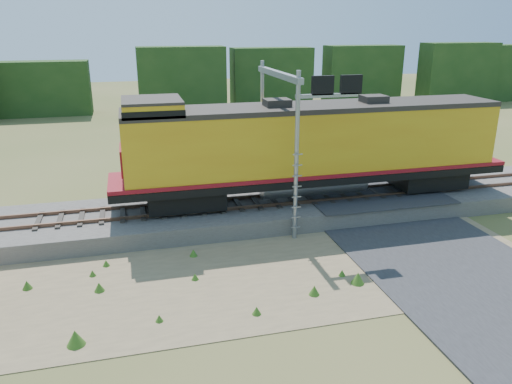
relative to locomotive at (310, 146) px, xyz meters
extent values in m
plane|color=#475123|center=(-3.57, -6.00, -3.45)|extent=(140.00, 140.00, 0.00)
cube|color=slate|center=(-3.57, 0.00, -3.05)|extent=(70.00, 5.00, 0.80)
cube|color=brown|center=(-3.57, -0.72, -2.57)|extent=(70.00, 0.10, 0.16)
cube|color=brown|center=(-3.57, 0.72, -2.57)|extent=(70.00, 0.10, 0.16)
cube|color=#8C7754|center=(-5.57, -5.50, -3.43)|extent=(26.00, 8.00, 0.03)
cube|color=#38383A|center=(3.43, 0.00, -2.62)|extent=(7.00, 5.20, 0.06)
cube|color=#38383A|center=(3.43, 16.00, -3.41)|extent=(7.00, 24.00, 0.08)
cube|color=#1B3814|center=(-3.57, 32.00, -0.20)|extent=(36.00, 3.00, 6.50)
cube|color=#1B3814|center=(36.43, 32.00, -0.45)|extent=(50.00, 3.00, 6.00)
cube|color=black|center=(-6.07, 0.00, -2.05)|extent=(3.52, 2.25, 0.88)
cube|color=black|center=(6.64, 0.00, -2.05)|extent=(3.52, 2.25, 0.88)
cube|color=black|center=(0.28, 0.00, -1.43)|extent=(19.55, 2.93, 0.35)
cylinder|color=gray|center=(0.28, 0.00, -1.90)|extent=(5.38, 1.17, 1.17)
cube|color=gold|center=(0.28, 0.00, 0.26)|extent=(18.08, 2.83, 3.03)
cube|color=maroon|center=(0.28, 0.00, -1.14)|extent=(19.55, 2.98, 0.18)
cube|color=#28231E|center=(0.28, 0.00, 1.89)|extent=(18.08, 2.88, 0.23)
cube|color=gold|center=(-7.34, 0.00, 2.12)|extent=(2.54, 2.83, 0.68)
cube|color=#28231E|center=(-7.34, 0.00, 2.50)|extent=(2.54, 2.88, 0.12)
cube|color=black|center=(-7.34, 0.00, 2.07)|extent=(2.59, 2.88, 0.34)
cube|color=maroon|center=(-8.81, 0.00, -0.08)|extent=(0.10, 1.95, 1.17)
cube|color=#28231E|center=(-1.67, 0.00, 2.12)|extent=(1.17, 0.98, 0.44)
cube|color=#28231E|center=(3.22, 0.00, 2.12)|extent=(1.17, 0.98, 0.44)
cylinder|color=gray|center=(-1.63, -2.80, 0.21)|extent=(0.19, 0.19, 7.31)
cylinder|color=gray|center=(-1.63, 2.80, 0.21)|extent=(0.19, 0.19, 7.31)
cube|color=gray|center=(-1.63, 0.00, 3.45)|extent=(0.26, 6.20, 0.26)
cube|color=gray|center=(-0.37, -2.80, 2.82)|extent=(2.72, 0.16, 0.16)
cube|color=black|center=(-0.58, -2.80, 3.24)|extent=(0.94, 0.16, 0.78)
cube|color=black|center=(0.67, -2.80, 3.24)|extent=(0.94, 0.16, 0.78)
camera|label=1|loc=(-8.33, -22.10, 5.65)|focal=35.00mm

